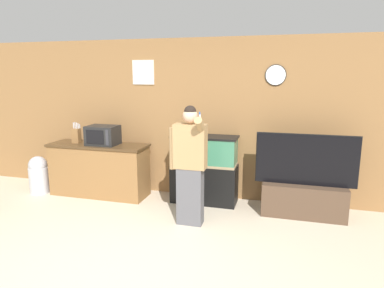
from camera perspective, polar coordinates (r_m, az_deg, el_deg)
ground_plane at (r=3.90m, az=-10.99°, el=-20.09°), size 18.00×18.00×0.00m
wall_back_paneled at (r=5.69m, az=-0.33°, el=4.22°), size 10.00×0.08×2.60m
counter_island at (r=6.03m, az=-15.18°, el=-4.12°), size 1.68×0.57×0.88m
microwave at (r=5.83m, az=-14.64°, el=1.42°), size 0.50×0.37×0.32m
knife_block at (r=6.11m, az=-18.71°, el=1.40°), size 0.13×0.11×0.35m
aquarium_on_stand at (r=5.46m, az=2.08°, el=-4.23°), size 1.04×0.42×1.09m
tv_on_stand at (r=5.24m, az=18.15°, el=-7.63°), size 1.41×0.40×1.21m
person_standing at (r=4.59m, az=-0.42°, el=-3.33°), size 0.51×0.39×1.63m
trash_bin at (r=6.52m, az=-24.19°, el=-4.63°), size 0.33×0.33×0.65m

